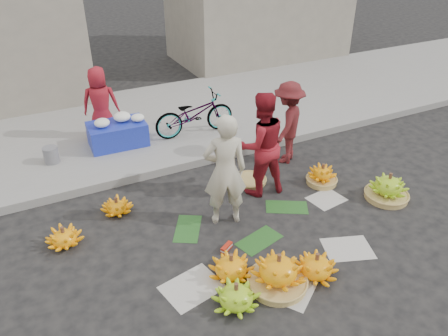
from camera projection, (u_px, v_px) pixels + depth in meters
name	position (u px, v px, depth m)	size (l,w,h in m)	color
ground	(258.00, 230.00, 6.36)	(80.00, 80.00, 0.00)	black
curb	(197.00, 160.00, 8.01)	(40.00, 0.25, 0.15)	gray
sidewalk	(159.00, 119.00, 9.64)	(40.00, 4.00, 0.12)	gray
newspaper_scatter	(289.00, 264.00, 5.74)	(3.20, 1.80, 0.00)	beige
banana_leaves	(245.00, 225.00, 6.47)	(2.00, 1.00, 0.00)	#1B4E1A
banana_bunch_0	(231.00, 267.00, 5.48)	(0.71, 0.71, 0.36)	#FFA70C
banana_bunch_1	(236.00, 296.00, 5.06)	(0.63, 0.63, 0.35)	#7DBC1A
banana_bunch_2	(278.00, 272.00, 5.31)	(0.84, 0.84, 0.49)	#A98947
banana_bunch_3	(316.00, 266.00, 5.49)	(0.58, 0.58, 0.35)	#FFA70C
banana_bunch_4	(388.00, 188.00, 6.98)	(0.76, 0.76, 0.46)	#A98947
banana_bunch_5	(322.00, 176.00, 7.40)	(0.56, 0.56, 0.37)	#A98947
banana_bunch_6	(64.00, 237.00, 6.02)	(0.60, 0.60, 0.30)	#FFA70C
banana_bunch_7	(117.00, 207.00, 6.67)	(0.49, 0.49, 0.28)	#FFA70C
basket_spare	(250.00, 180.00, 7.49)	(0.54, 0.54, 0.06)	#A98947
incense_stack	(227.00, 248.00, 5.96)	(0.21, 0.07, 0.08)	red
vendor_cream	(225.00, 171.00, 6.14)	(0.63, 0.41, 1.72)	beige
vendor_red	(261.00, 145.00, 6.83)	(0.84, 0.65, 1.73)	#A81922
man_striped	(288.00, 123.00, 7.79)	(0.98, 0.56, 1.52)	maroon
flower_table	(118.00, 132.00, 8.34)	(1.09, 0.70, 0.62)	#1A27A9
grey_bucket	(51.00, 155.00, 7.78)	(0.26, 0.26, 0.30)	slate
flower_vendor	(100.00, 103.00, 8.41)	(0.70, 0.45, 1.42)	#A81922
bicycle	(194.00, 114.00, 8.67)	(1.64, 0.57, 0.86)	gray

